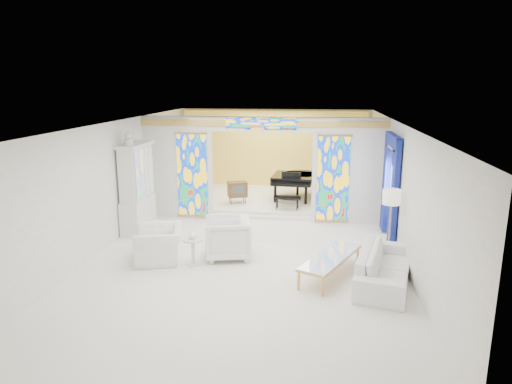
# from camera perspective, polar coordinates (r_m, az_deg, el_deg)

# --- Properties ---
(floor) EXTENTS (12.00, 12.00, 0.00)m
(floor) POSITION_cam_1_polar(r_m,az_deg,el_deg) (11.60, -0.44, -6.29)
(floor) COLOR white
(floor) RESTS_ON ground
(ceiling) EXTENTS (7.00, 12.00, 0.02)m
(ceiling) POSITION_cam_1_polar(r_m,az_deg,el_deg) (10.96, -0.47, 8.64)
(ceiling) COLOR white
(ceiling) RESTS_ON wall_back
(wall_back) EXTENTS (7.00, 0.02, 3.00)m
(wall_back) POSITION_cam_1_polar(r_m,az_deg,el_deg) (17.06, 2.31, 5.27)
(wall_back) COLOR white
(wall_back) RESTS_ON floor
(wall_front) EXTENTS (7.00, 0.02, 3.00)m
(wall_front) POSITION_cam_1_polar(r_m,az_deg,el_deg) (5.60, -9.08, -12.30)
(wall_front) COLOR white
(wall_front) RESTS_ON floor
(wall_left) EXTENTS (0.02, 12.00, 3.00)m
(wall_left) POSITION_cam_1_polar(r_m,az_deg,el_deg) (12.16, -17.03, 1.38)
(wall_left) COLOR white
(wall_left) RESTS_ON floor
(wall_right) EXTENTS (0.02, 12.00, 3.00)m
(wall_right) POSITION_cam_1_polar(r_m,az_deg,el_deg) (11.27, 17.46, 0.42)
(wall_right) COLOR white
(wall_right) RESTS_ON floor
(partition_wall) EXTENTS (7.00, 0.22, 3.00)m
(partition_wall) POSITION_cam_1_polar(r_m,az_deg,el_deg) (13.10, 0.74, 3.48)
(partition_wall) COLOR white
(partition_wall) RESTS_ON floor
(stained_glass_left) EXTENTS (0.90, 0.04, 2.40)m
(stained_glass_left) POSITION_cam_1_polar(r_m,az_deg,el_deg) (13.45, -7.95, 2.08)
(stained_glass_left) COLOR gold
(stained_glass_left) RESTS_ON partition_wall
(stained_glass_right) EXTENTS (0.90, 0.04, 2.40)m
(stained_glass_right) POSITION_cam_1_polar(r_m,az_deg,el_deg) (12.99, 9.61, 1.62)
(stained_glass_right) COLOR gold
(stained_glass_right) RESTS_ON partition_wall
(stained_glass_transom) EXTENTS (2.00, 0.04, 0.34)m
(stained_glass_transom) POSITION_cam_1_polar(r_m,az_deg,el_deg) (12.85, 0.70, 8.54)
(stained_glass_transom) COLOR gold
(stained_glass_transom) RESTS_ON partition_wall
(alcove_platform) EXTENTS (6.80, 3.80, 0.18)m
(alcove_platform) POSITION_cam_1_polar(r_m,az_deg,el_deg) (15.48, 1.63, -0.89)
(alcove_platform) COLOR white
(alcove_platform) RESTS_ON floor
(gold_curtain_back) EXTENTS (6.70, 0.10, 2.90)m
(gold_curtain_back) POSITION_cam_1_polar(r_m,az_deg,el_deg) (16.94, 2.27, 5.22)
(gold_curtain_back) COLOR #FCD657
(gold_curtain_back) RESTS_ON wall_back
(chandelier) EXTENTS (0.48, 0.48, 0.30)m
(chandelier) POSITION_cam_1_polar(r_m,az_deg,el_deg) (14.94, 2.42, 8.17)
(chandelier) COLOR #BA8641
(chandelier) RESTS_ON ceiling
(blue_drapes) EXTENTS (0.14, 1.85, 2.65)m
(blue_drapes) POSITION_cam_1_polar(r_m,az_deg,el_deg) (11.91, 16.46, 1.55)
(blue_drapes) COLOR navy
(blue_drapes) RESTS_ON wall_right
(china_cabinet) EXTENTS (0.56, 1.46, 2.72)m
(china_cabinet) POSITION_cam_1_polar(r_m,az_deg,el_deg) (12.65, -14.66, 0.45)
(china_cabinet) COLOR silver
(china_cabinet) RESTS_ON floor
(armchair_left) EXTENTS (1.32, 1.42, 0.76)m
(armchair_left) POSITION_cam_1_polar(r_m,az_deg,el_deg) (10.60, -12.02, -6.35)
(armchair_left) COLOR white
(armchair_left) RESTS_ON floor
(armchair_right) EXTENTS (1.23, 1.20, 0.94)m
(armchair_right) POSITION_cam_1_polar(r_m,az_deg,el_deg) (10.51, -3.61, -5.74)
(armchair_right) COLOR silver
(armchair_right) RESTS_ON floor
(sofa) EXTENTS (1.46, 2.54, 0.70)m
(sofa) POSITION_cam_1_polar(r_m,az_deg,el_deg) (9.58, 15.77, -8.94)
(sofa) COLOR silver
(sofa) RESTS_ON floor
(side_table) EXTENTS (0.62, 0.62, 0.60)m
(side_table) POSITION_cam_1_polar(r_m,az_deg,el_deg) (10.20, -7.89, -6.88)
(side_table) COLOR silver
(side_table) RESTS_ON floor
(vase) EXTENTS (0.23, 0.23, 0.19)m
(vase) POSITION_cam_1_polar(r_m,az_deg,el_deg) (10.10, -7.94, -5.24)
(vase) COLOR silver
(vase) RESTS_ON side_table
(coffee_table) EXTENTS (1.40, 2.07, 0.45)m
(coffee_table) POSITION_cam_1_polar(r_m,az_deg,el_deg) (9.63, 9.31, -8.12)
(coffee_table) COLOR white
(coffee_table) RESTS_ON floor
(floor_lamp) EXTENTS (0.53, 0.53, 1.66)m
(floor_lamp) POSITION_cam_1_polar(r_m,az_deg,el_deg) (10.43, 16.58, -1.02)
(floor_lamp) COLOR #BA8641
(floor_lamp) RESTS_ON floor
(grand_piano) EXTENTS (1.69, 2.51, 0.99)m
(grand_piano) POSITION_cam_1_polar(r_m,az_deg,el_deg) (15.15, 5.16, 1.69)
(grand_piano) COLOR black
(grand_piano) RESTS_ON alcove_platform
(tv_console) EXTENTS (0.70, 0.58, 0.69)m
(tv_console) POSITION_cam_1_polar(r_m,az_deg,el_deg) (14.52, -2.34, 0.34)
(tv_console) COLOR brown
(tv_console) RESTS_ON alcove_platform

